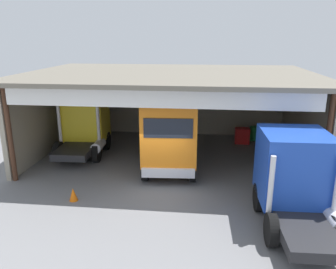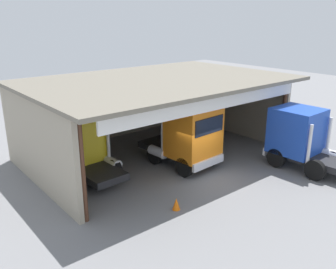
{
  "view_description": "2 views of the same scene",
  "coord_description": "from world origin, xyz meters",
  "px_view_note": "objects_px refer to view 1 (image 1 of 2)",
  "views": [
    {
      "loc": [
        1.9,
        -13.84,
        6.64
      ],
      "look_at": [
        0.0,
        3.23,
        1.62
      ],
      "focal_mm": 35.91,
      "sensor_mm": 36.0,
      "label": 1
    },
    {
      "loc": [
        -12.89,
        -12.42,
        8.24
      ],
      "look_at": [
        0.0,
        3.23,
        1.62
      ],
      "focal_mm": 38.61,
      "sensor_mm": 36.0,
      "label": 2
    }
  ],
  "objects_px": {
    "truck_orange_right_bay": "(169,137)",
    "tool_cart": "(242,136)",
    "oil_drum": "(254,134)",
    "traffic_cone": "(73,194)",
    "truck_yellow_center_right_bay": "(85,125)",
    "truck_blue_yard_outside": "(295,177)"
  },
  "relations": [
    {
      "from": "truck_orange_right_bay",
      "to": "tool_cart",
      "type": "distance_m",
      "value": 7.11
    },
    {
      "from": "tool_cart",
      "to": "truck_orange_right_bay",
      "type": "bearing_deg",
      "value": -126.32
    },
    {
      "from": "oil_drum",
      "to": "tool_cart",
      "type": "bearing_deg",
      "value": -139.1
    },
    {
      "from": "traffic_cone",
      "to": "oil_drum",
      "type": "bearing_deg",
      "value": 47.8
    },
    {
      "from": "truck_yellow_center_right_bay",
      "to": "oil_drum",
      "type": "xyz_separation_m",
      "value": [
        10.21,
        3.69,
        -1.27
      ]
    },
    {
      "from": "truck_yellow_center_right_bay",
      "to": "traffic_cone",
      "type": "xyz_separation_m",
      "value": [
        1.53,
        -5.89,
        -1.45
      ]
    },
    {
      "from": "oil_drum",
      "to": "traffic_cone",
      "type": "bearing_deg",
      "value": -132.2
    },
    {
      "from": "oil_drum",
      "to": "traffic_cone",
      "type": "height_order",
      "value": "oil_drum"
    },
    {
      "from": "oil_drum",
      "to": "tool_cart",
      "type": "relative_size",
      "value": 0.92
    },
    {
      "from": "truck_orange_right_bay",
      "to": "oil_drum",
      "type": "xyz_separation_m",
      "value": [
        4.98,
        6.35,
        -1.48
      ]
    },
    {
      "from": "truck_blue_yard_outside",
      "to": "oil_drum",
      "type": "xyz_separation_m",
      "value": [
        0.02,
        10.28,
        -1.33
      ]
    },
    {
      "from": "tool_cart",
      "to": "truck_yellow_center_right_bay",
      "type": "bearing_deg",
      "value": -162.53
    },
    {
      "from": "oil_drum",
      "to": "traffic_cone",
      "type": "xyz_separation_m",
      "value": [
        -8.68,
        -9.58,
        -0.18
      ]
    },
    {
      "from": "truck_orange_right_bay",
      "to": "truck_blue_yard_outside",
      "type": "xyz_separation_m",
      "value": [
        4.96,
        -3.93,
        -0.15
      ]
    },
    {
      "from": "oil_drum",
      "to": "tool_cart",
      "type": "height_order",
      "value": "tool_cart"
    },
    {
      "from": "truck_orange_right_bay",
      "to": "truck_blue_yard_outside",
      "type": "height_order",
      "value": "truck_orange_right_bay"
    },
    {
      "from": "truck_yellow_center_right_bay",
      "to": "tool_cart",
      "type": "relative_size",
      "value": 4.54
    },
    {
      "from": "truck_orange_right_bay",
      "to": "traffic_cone",
      "type": "distance_m",
      "value": 5.18
    },
    {
      "from": "truck_blue_yard_outside",
      "to": "truck_yellow_center_right_bay",
      "type": "bearing_deg",
      "value": 145.47
    },
    {
      "from": "truck_yellow_center_right_bay",
      "to": "oil_drum",
      "type": "distance_m",
      "value": 10.93
    },
    {
      "from": "truck_orange_right_bay",
      "to": "truck_yellow_center_right_bay",
      "type": "bearing_deg",
      "value": -30.58
    },
    {
      "from": "truck_yellow_center_right_bay",
      "to": "tool_cart",
      "type": "height_order",
      "value": "truck_yellow_center_right_bay"
    }
  ]
}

